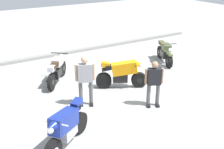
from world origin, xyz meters
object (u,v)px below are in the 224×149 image
at_px(person_in_gray_shirt, 85,78).
at_px(motorcycle_blue_sportbike, 66,126).
at_px(person_in_black_shirt, 154,81).
at_px(motorcycle_orange_sportbike, 122,73).
at_px(motorcycle_silver_cruiser, 57,70).
at_px(motorcycle_olive_vintage, 165,52).

bearing_deg(person_in_gray_shirt, motorcycle_blue_sportbike, -16.83).
distance_m(motorcycle_blue_sportbike, person_in_black_shirt, 3.35).
relative_size(motorcycle_orange_sportbike, person_in_gray_shirt, 1.04).
bearing_deg(motorcycle_silver_cruiser, motorcycle_blue_sportbike, -159.31).
distance_m(motorcycle_olive_vintage, person_in_gray_shirt, 5.38).
xyz_separation_m(motorcycle_orange_sportbike, motorcycle_blue_sportbike, (-3.17, -2.26, 0.00)).
height_order(motorcycle_silver_cruiser, motorcycle_orange_sportbike, motorcycle_orange_sportbike).
distance_m(motorcycle_blue_sportbike, person_in_gray_shirt, 2.26).
bearing_deg(motorcycle_orange_sportbike, person_in_black_shirt, -57.22).
height_order(motorcycle_blue_sportbike, person_in_black_shirt, person_in_black_shirt).
bearing_deg(motorcycle_orange_sportbike, person_in_gray_shirt, -134.80).
bearing_deg(motorcycle_orange_sportbike, motorcycle_blue_sportbike, -115.92).
distance_m(motorcycle_silver_cruiser, person_in_black_shirt, 4.03).
distance_m(motorcycle_orange_sportbike, person_in_gray_shirt, 1.89).
xyz_separation_m(motorcycle_olive_vintage, motorcycle_silver_cruiser, (-5.22, 0.41, 0.03)).
bearing_deg(motorcycle_blue_sportbike, motorcycle_silver_cruiser, -144.71).
bearing_deg(motorcycle_blue_sportbike, motorcycle_orange_sportbike, 177.86).
relative_size(person_in_black_shirt, person_in_gray_shirt, 0.91).
distance_m(motorcycle_silver_cruiser, person_in_gray_shirt, 2.30).
xyz_separation_m(motorcycle_olive_vintage, person_in_gray_shirt, (-5.04, -1.83, 0.51)).
bearing_deg(person_in_black_shirt, motorcycle_blue_sportbike, -54.23).
relative_size(motorcycle_olive_vintage, person_in_black_shirt, 1.18).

